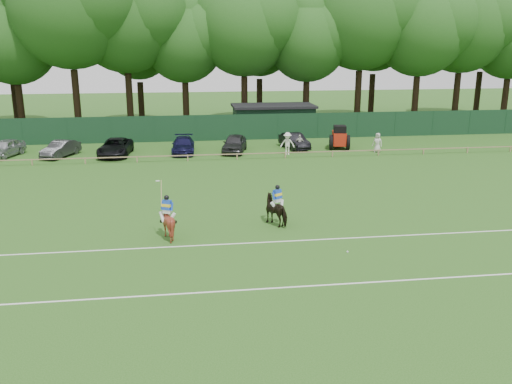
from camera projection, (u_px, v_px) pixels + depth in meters
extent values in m
plane|color=#1E4C14|center=(254.00, 236.00, 26.84)|extent=(160.00, 160.00, 0.00)
imported|color=black|center=(277.00, 210.00, 28.34)|extent=(1.71, 1.99, 1.55)
imported|color=maroon|center=(168.00, 222.00, 26.35)|extent=(1.81, 1.88, 1.60)
imported|color=#A8A9AD|center=(5.00, 148.00, 45.04)|extent=(2.83, 4.55, 1.45)
imported|color=#303033|center=(61.00, 149.00, 45.04)|extent=(2.87, 4.28, 1.33)
imported|color=black|center=(115.00, 147.00, 45.45)|extent=(2.76, 5.31, 1.43)
imported|color=#121136|center=(183.00, 145.00, 46.54)|extent=(2.06, 4.70, 1.34)
imported|color=#2B2B2D|center=(234.00, 144.00, 46.86)|extent=(2.83, 4.76, 1.52)
imported|color=black|center=(294.00, 141.00, 48.46)|extent=(2.31, 4.38, 1.37)
imported|color=silver|center=(287.00, 144.00, 45.81)|extent=(1.35, 0.96, 1.89)
imported|color=beige|center=(300.00, 143.00, 47.06)|extent=(0.93, 0.48, 1.51)
imported|color=beige|center=(377.00, 143.00, 46.82)|extent=(0.98, 0.93, 1.69)
cube|color=silver|center=(277.00, 200.00, 28.19)|extent=(0.44, 0.42, 0.18)
cube|color=blue|center=(277.00, 194.00, 28.11)|extent=(0.50, 0.47, 0.51)
cube|color=yellow|center=(277.00, 194.00, 28.11)|extent=(0.52, 0.48, 0.18)
sphere|color=black|center=(277.00, 187.00, 28.01)|extent=(0.25, 0.25, 0.25)
cylinder|color=silver|center=(282.00, 205.00, 28.40)|extent=(0.35, 0.48, 0.59)
cylinder|color=silver|center=(274.00, 207.00, 28.07)|extent=(0.49, 0.24, 0.59)
cube|color=silver|center=(167.00, 211.00, 26.20)|extent=(0.44, 0.39, 0.18)
cube|color=blue|center=(167.00, 205.00, 26.12)|extent=(0.49, 0.45, 0.51)
cube|color=yellow|center=(167.00, 205.00, 26.12)|extent=(0.51, 0.45, 0.18)
sphere|color=black|center=(166.00, 198.00, 26.02)|extent=(0.25, 0.25, 0.25)
cylinder|color=silver|center=(172.00, 218.00, 26.16)|extent=(0.48, 0.26, 0.59)
cylinder|color=silver|center=(162.00, 217.00, 26.32)|extent=(0.37, 0.46, 0.59)
cylinder|color=tan|center=(161.00, 193.00, 26.11)|extent=(0.07, 0.64, 1.17)
sphere|color=silver|center=(348.00, 252.00, 24.66)|extent=(0.09, 0.09, 0.09)
cube|color=silver|center=(275.00, 288.00, 21.11)|extent=(60.00, 0.10, 0.01)
cube|color=silver|center=(257.00, 243.00, 25.88)|extent=(60.00, 0.10, 0.01)
cube|color=#997F5B|center=(225.00, 154.00, 43.90)|extent=(62.00, 0.08, 0.08)
cube|color=#14351E|center=(217.00, 128.00, 52.27)|extent=(92.00, 0.04, 2.50)
cube|color=#14331E|center=(273.00, 121.00, 55.88)|extent=(8.00, 4.00, 2.80)
cube|color=black|center=(273.00, 106.00, 55.47)|extent=(8.40, 4.40, 0.24)
cube|color=#B32210|center=(339.00, 138.00, 48.49)|extent=(1.55, 2.30, 1.14)
cube|color=black|center=(340.00, 130.00, 47.94)|extent=(1.27, 1.33, 0.79)
cylinder|color=black|center=(331.00, 142.00, 48.02)|extent=(0.53, 1.35, 1.32)
cylinder|color=black|center=(348.00, 142.00, 47.92)|extent=(0.53, 1.35, 1.32)
cylinder|color=black|center=(331.00, 143.00, 49.54)|extent=(0.40, 0.74, 0.70)
cylinder|color=black|center=(345.00, 143.00, 49.45)|extent=(0.40, 0.74, 0.70)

